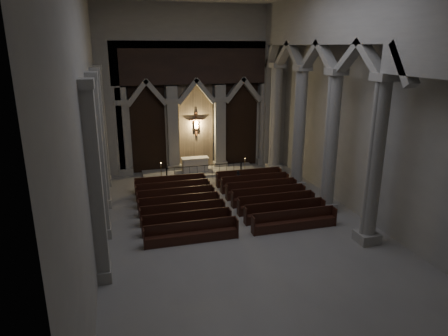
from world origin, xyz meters
name	(u,v)px	position (x,y,z in m)	size (l,w,h in m)	color
room	(245,81)	(0.00, 0.00, 7.60)	(24.00, 24.10, 12.00)	gray
sanctuary_wall	(196,82)	(0.00, 11.54, 6.62)	(14.00, 0.77, 12.00)	#A4A199
right_arcade	(338,72)	(5.50, 1.33, 7.83)	(1.00, 24.00, 12.00)	#A4A199
left_pilasters	(100,151)	(-6.75, 3.50, 3.91)	(0.60, 13.00, 8.03)	#A4A199
sanctuary_step	(200,171)	(0.00, 10.60, 0.07)	(8.50, 2.60, 0.15)	#A4A199
altar	(195,164)	(-0.35, 10.65, 0.67)	(2.02, 0.81, 1.02)	beige
altar_rail	(205,170)	(0.00, 8.93, 0.72)	(5.51, 0.09, 1.08)	black
candle_stand_left	(161,177)	(-3.09, 8.91, 0.40)	(0.25, 0.25, 1.48)	#A38532
candle_stand_right	(245,170)	(3.13, 9.29, 0.34)	(0.21, 0.21, 1.25)	#A38532
pews	(225,203)	(0.00, 3.41, 0.33)	(10.00, 7.87, 1.03)	black
worshipper	(238,179)	(1.81, 6.62, 0.59)	(0.43, 0.28, 1.17)	black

